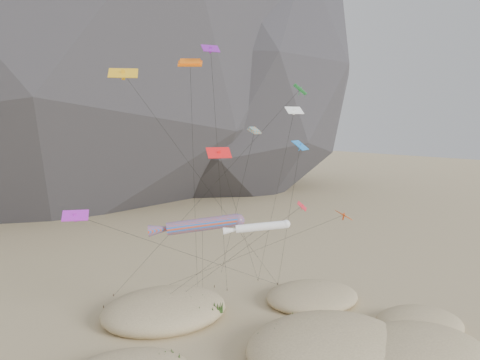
{
  "coord_description": "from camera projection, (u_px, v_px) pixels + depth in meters",
  "views": [
    {
      "loc": [
        -22.91,
        -26.59,
        20.27
      ],
      "look_at": [
        2.14,
        12.0,
        14.93
      ],
      "focal_mm": 35.0,
      "sensor_mm": 36.0,
      "label": 1
    }
  ],
  "objects": [
    {
      "name": "dune_grass",
      "position": [
        264.0,
        352.0,
        40.37
      ],
      "size": [
        42.4,
        28.4,
        1.49
      ],
      "color": "black",
      "rests_on": "ground"
    },
    {
      "name": "kite_stakes",
      "position": [
        191.0,
        292.0,
        56.85
      ],
      "size": [
        21.13,
        7.6,
        0.3
      ],
      "color": "#3F2D1E",
      "rests_on": "ground"
    },
    {
      "name": "rainbow_tube_kite",
      "position": [
        199.0,
        225.0,
        44.79
      ],
      "size": [
        9.59,
        10.86,
        11.86
      ],
      "color": "#E44718",
      "rests_on": "ground"
    },
    {
      "name": "white_tube_kite",
      "position": [
        258.0,
        227.0,
        41.06
      ],
      "size": [
        7.13,
        15.92,
        12.02
      ],
      "color": "white",
      "rests_on": "ground"
    },
    {
      "name": "orange_parafoil",
      "position": [
        190.0,
        67.0,
        45.16
      ],
      "size": [
        6.71,
        10.47,
        26.76
      ],
      "color": "orange",
      "rests_on": "ground"
    },
    {
      "name": "multi_parafoil",
      "position": [
        254.0,
        134.0,
        47.53
      ],
      "size": [
        6.16,
        16.21,
        20.2
      ],
      "color": "orange",
      "rests_on": "ground"
    },
    {
      "name": "delta_kites",
      "position": [
        251.0,
        143.0,
        45.97
      ],
      "size": [
        30.45,
        20.35,
        27.91
      ],
      "color": "white",
      "rests_on": "ground"
    }
  ]
}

